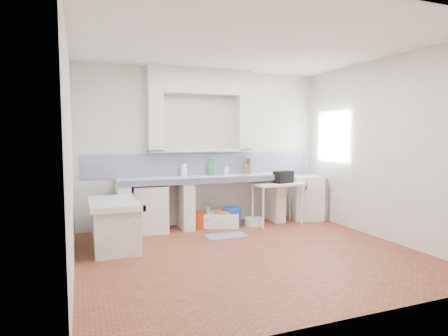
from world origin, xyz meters
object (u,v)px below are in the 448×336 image
object	(u,v)px
fridge	(306,198)
side_table	(277,203)
sink	(214,220)
stove	(150,208)

from	to	relation	value
fridge	side_table	bearing A→B (deg)	-152.97
fridge	sink	bearing A→B (deg)	-168.46
sink	fridge	size ratio (longest dim) A/B	1.06
sink	side_table	bearing A→B (deg)	9.54
stove	fridge	xyz separation A→B (m)	(2.99, -0.13, 0.03)
stove	side_table	world-z (taller)	stove
sink	side_table	size ratio (longest dim) A/B	0.98
stove	fridge	size ratio (longest dim) A/B	0.93
fridge	stove	bearing A→B (deg)	-167.21
stove	side_table	xyz separation A→B (m)	(2.27, -0.28, -0.01)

